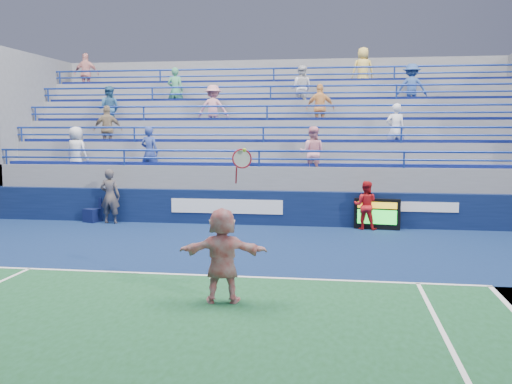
% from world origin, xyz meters
% --- Properties ---
extents(ground, '(120.00, 120.00, 0.00)m').
position_xyz_m(ground, '(0.00, 0.00, 0.00)').
color(ground, '#333538').
extents(sponsor_wall, '(18.00, 0.32, 1.10)m').
position_xyz_m(sponsor_wall, '(0.00, 6.50, 0.55)').
color(sponsor_wall, '#0A1538').
rests_on(sponsor_wall, ground).
extents(bleacher_stand, '(18.00, 5.60, 6.13)m').
position_xyz_m(bleacher_stand, '(-0.01, 10.27, 1.55)').
color(bleacher_stand, slate).
rests_on(bleacher_stand, ground).
extents(serve_speed_board, '(1.38, 0.33, 0.95)m').
position_xyz_m(serve_speed_board, '(3.69, 6.15, 0.48)').
color(serve_speed_board, black).
rests_on(serve_speed_board, ground).
extents(judge_chair, '(0.58, 0.60, 0.81)m').
position_xyz_m(judge_chair, '(-5.45, 6.24, 0.26)').
color(judge_chair, '#0D143E').
rests_on(judge_chair, ground).
extents(tennis_player, '(1.61, 0.67, 2.72)m').
position_xyz_m(tennis_player, '(0.54, -1.70, 0.85)').
color(tennis_player, white).
rests_on(tennis_player, ground).
extents(line_judge, '(0.65, 0.43, 1.78)m').
position_xyz_m(line_judge, '(-4.76, 6.06, 0.89)').
color(line_judge, '#131C35').
rests_on(line_judge, ground).
extents(ball_girl, '(0.81, 0.68, 1.48)m').
position_xyz_m(ball_girl, '(3.34, 6.12, 0.74)').
color(ball_girl, red).
rests_on(ball_girl, ground).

